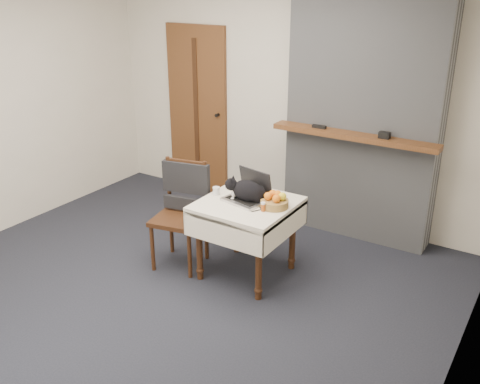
# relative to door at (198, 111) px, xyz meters

# --- Properties ---
(ground) EXTENTS (4.50, 4.50, 0.00)m
(ground) POSITION_rel_door_xyz_m (1.20, -1.97, -1.00)
(ground) COLOR black
(ground) RESTS_ON ground
(room_shell) EXTENTS (4.52, 4.01, 2.61)m
(room_shell) POSITION_rel_door_xyz_m (1.20, -1.51, 0.76)
(room_shell) COLOR beige
(room_shell) RESTS_ON ground
(door) EXTENTS (0.82, 0.10, 2.00)m
(door) POSITION_rel_door_xyz_m (0.00, 0.00, 0.00)
(door) COLOR brown
(door) RESTS_ON ground
(chimney) EXTENTS (1.62, 0.48, 2.60)m
(chimney) POSITION_rel_door_xyz_m (2.10, -0.13, 0.30)
(chimney) COLOR gray
(chimney) RESTS_ON ground
(side_table) EXTENTS (0.78, 0.78, 0.70)m
(side_table) POSITION_rel_door_xyz_m (1.60, -1.46, -0.41)
(side_table) COLOR #38200F
(side_table) RESTS_ON ground
(laptop) EXTENTS (0.40, 0.37, 0.26)m
(laptop) POSITION_rel_door_xyz_m (1.59, -1.40, -0.24)
(laptop) COLOR #B7B7BC
(laptop) RESTS_ON side_table
(cat) EXTENTS (0.46, 0.25, 0.22)m
(cat) POSITION_rel_door_xyz_m (1.60, -1.44, -0.21)
(cat) COLOR black
(cat) RESTS_ON side_table
(cream_jar) EXTENTS (0.06, 0.06, 0.07)m
(cream_jar) POSITION_rel_door_xyz_m (1.28, -1.46, -0.26)
(cream_jar) COLOR silver
(cream_jar) RESTS_ON side_table
(pill_bottle) EXTENTS (0.04, 0.04, 0.08)m
(pill_bottle) POSITION_rel_door_xyz_m (1.81, -1.55, -0.26)
(pill_bottle) COLOR #A54814
(pill_bottle) RESTS_ON side_table
(fruit_basket) EXTENTS (0.24, 0.24, 0.13)m
(fruit_basket) POSITION_rel_door_xyz_m (1.85, -1.42, -0.25)
(fruit_basket) COLOR #A28041
(fruit_basket) RESTS_ON side_table
(desk_clutter) EXTENTS (0.11, 0.11, 0.01)m
(desk_clutter) POSITION_rel_door_xyz_m (1.81, -1.47, -0.30)
(desk_clutter) COLOR black
(desk_clutter) RESTS_ON side_table
(chair) EXTENTS (0.52, 0.51, 0.98)m
(chair) POSITION_rel_door_xyz_m (0.97, -1.55, -0.38)
(chair) COLOR #38200F
(chair) RESTS_ON ground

